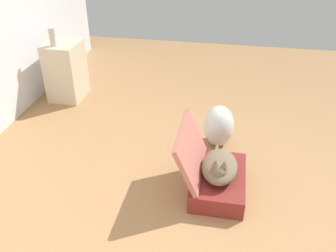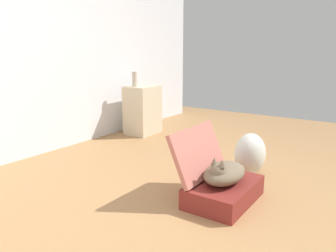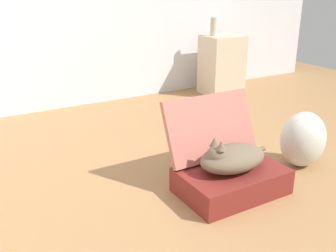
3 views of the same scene
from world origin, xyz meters
The scene contains 7 objects.
ground_plane centered at (0.00, 0.00, 0.00)m, with size 7.68×7.68×0.00m, color #9E7247.
suitcase_base centered at (0.21, -0.03, 0.08)m, with size 0.64×0.42×0.16m, color maroon.
suitcase_lid centered at (0.21, 0.20, 0.36)m, with size 0.64×0.42×0.04m, color #B26356.
cat centered at (0.20, -0.03, 0.24)m, with size 0.52×0.28×0.23m.
plastic_bag_white centered at (0.88, 0.02, 0.20)m, with size 0.34×0.28×0.40m, color silver.
side_table centered at (1.57, 1.85, 0.33)m, with size 0.44×0.36×0.67m, color beige.
vase_tall centered at (1.46, 1.89, 0.77)m, with size 0.07×0.07×0.20m, color #B7AD99.
Camera 1 is at (-2.10, -0.05, 2.00)m, focal length 38.99 mm.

